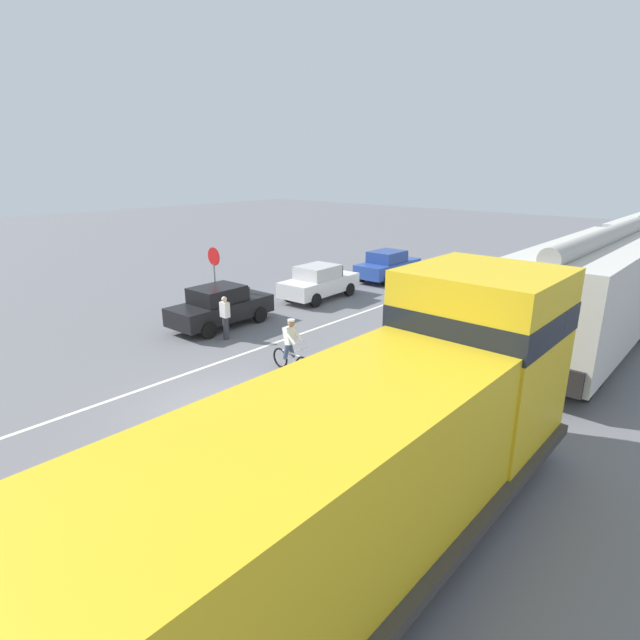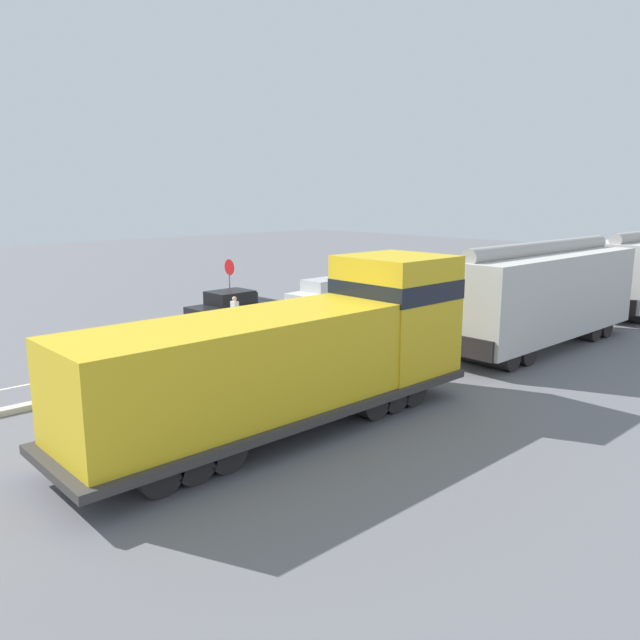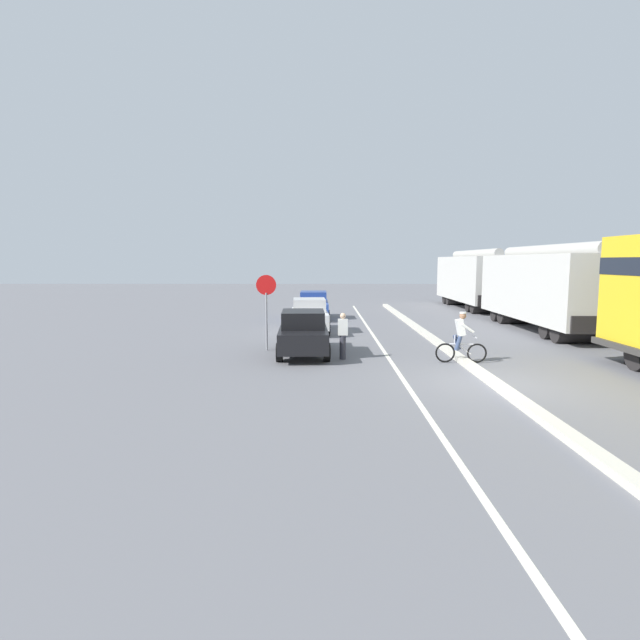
% 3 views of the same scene
% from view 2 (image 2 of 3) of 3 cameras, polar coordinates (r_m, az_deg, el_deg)
% --- Properties ---
extents(ground_plane, '(120.00, 120.00, 0.00)m').
position_cam_2_polar(ground_plane, '(22.24, -9.02, -4.20)').
color(ground_plane, slate).
extents(median_curb, '(0.36, 36.00, 0.16)m').
position_cam_2_polar(median_curb, '(25.91, 2.04, -1.63)').
color(median_curb, beige).
rests_on(median_curb, ground).
extents(lane_stripe, '(0.14, 36.00, 0.01)m').
position_cam_2_polar(lane_stripe, '(27.64, -1.47, -0.95)').
color(lane_stripe, silver).
rests_on(lane_stripe, ground).
extents(locomotive, '(3.10, 11.61, 4.20)m').
position_cam_2_polar(locomotive, '(16.19, -1.36, -3.43)').
color(locomotive, gold).
rests_on(locomotive, ground).
extents(hopper_car_lead, '(2.90, 10.60, 4.18)m').
position_cam_2_polar(hopper_car_lead, '(25.68, 19.42, 2.13)').
color(hopper_car_lead, beige).
rests_on(hopper_car_lead, ground).
extents(parked_car_black, '(1.95, 4.26, 1.62)m').
position_cam_2_polar(parked_car_black, '(28.81, -8.00, 1.09)').
color(parked_car_black, black).
rests_on(parked_car_black, ground).
extents(parked_car_white, '(1.99, 4.28, 1.62)m').
position_cam_2_polar(parked_car_white, '(32.34, 0.45, 2.34)').
color(parked_car_white, silver).
rests_on(parked_car_white, ground).
extents(parked_car_blue, '(1.87, 4.22, 1.62)m').
position_cam_2_polar(parked_car_blue, '(36.29, 7.00, 3.26)').
color(parked_car_blue, '#28479E').
rests_on(parked_car_blue, ground).
extents(cyclist, '(1.71, 0.48, 1.71)m').
position_cam_2_polar(cyclist, '(23.77, -3.45, -1.03)').
color(cyclist, black).
rests_on(cyclist, ground).
extents(stop_sign, '(0.76, 0.08, 2.88)m').
position_cam_2_polar(stop_sign, '(30.27, -8.27, 3.90)').
color(stop_sign, gray).
rests_on(stop_sign, ground).
extents(pedestrian_by_cars, '(0.34, 0.22, 1.62)m').
position_cam_2_polar(pedestrian_by_cars, '(27.18, -7.79, 0.54)').
color(pedestrian_by_cars, '#33333D').
rests_on(pedestrian_by_cars, ground).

